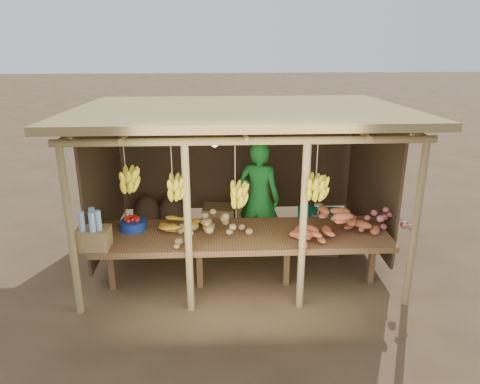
{
  "coord_description": "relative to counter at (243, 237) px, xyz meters",
  "views": [
    {
      "loc": [
        -0.31,
        -6.68,
        3.44
      ],
      "look_at": [
        0.0,
        0.0,
        1.05
      ],
      "focal_mm": 35.0,
      "sensor_mm": 36.0,
      "label": 1
    }
  ],
  "objects": [
    {
      "name": "potato_heap",
      "position": [
        -0.39,
        -0.16,
        0.24
      ],
      "size": [
        1.1,
        0.89,
        0.36
      ],
      "primitive_type": null,
      "rotation": [
        0.0,
        0.0,
        0.37
      ],
      "color": "#947C4C",
      "rests_on": "counter"
    },
    {
      "name": "bottle_box",
      "position": [
        -1.9,
        -0.34,
        0.26
      ],
      "size": [
        0.41,
        0.33,
        0.51
      ],
      "color": "olive",
      "rests_on": "counter"
    },
    {
      "name": "tomato_basin",
      "position": [
        -1.5,
        0.21,
        0.14
      ],
      "size": [
        0.36,
        0.36,
        0.19
      ],
      "rotation": [
        0.0,
        0.0,
        0.05
      ],
      "color": "navy",
      "rests_on": "counter"
    },
    {
      "name": "tarp_crate",
      "position": [
        1.27,
        1.06,
        -0.4
      ],
      "size": [
        0.78,
        0.7,
        0.83
      ],
      "color": "brown",
      "rests_on": "ground"
    },
    {
      "name": "ground",
      "position": [
        -0.0,
        0.95,
        -0.74
      ],
      "size": [
        60.0,
        60.0,
        0.0
      ],
      "primitive_type": "plane",
      "color": "brown",
      "rests_on": "ground"
    },
    {
      "name": "stall_structure",
      "position": [
        -0.05,
        0.83,
        1.16
      ],
      "size": [
        4.7,
        3.5,
        2.43
      ],
      "color": "#A38A54",
      "rests_on": "ground"
    },
    {
      "name": "sweet_potato_heap",
      "position": [
        1.23,
        -0.23,
        0.24
      ],
      "size": [
        1.27,
        1.02,
        0.36
      ],
      "primitive_type": null,
      "rotation": [
        0.0,
        0.0,
        -0.37
      ],
      "color": "#BF5731",
      "rests_on": "counter"
    },
    {
      "name": "carton_stack",
      "position": [
        0.08,
        1.85,
        -0.35
      ],
      "size": [
        1.2,
        0.5,
        0.88
      ],
      "color": "olive",
      "rests_on": "ground"
    },
    {
      "name": "vendor",
      "position": [
        0.3,
        1.07,
        0.17
      ],
      "size": [
        0.78,
        0.66,
        1.81
      ],
      "primitive_type": "imported",
      "rotation": [
        0.0,
        0.0,
        2.74
      ],
      "color": "#1A7527",
      "rests_on": "ground"
    },
    {
      "name": "counter",
      "position": [
        0.0,
        0.0,
        0.0
      ],
      "size": [
        3.9,
        1.05,
        0.8
      ],
      "color": "brown",
      "rests_on": "ground"
    },
    {
      "name": "burlap_sacks",
      "position": [
        -1.4,
        2.15,
        -0.45
      ],
      "size": [
        0.94,
        0.49,
        0.66
      ],
      "color": "#4B3723",
      "rests_on": "ground"
    },
    {
      "name": "onion_heap",
      "position": [
        1.9,
        -0.0,
        0.24
      ],
      "size": [
        0.97,
        0.71,
        0.36
      ],
      "primitive_type": null,
      "rotation": [
        0.0,
        0.0,
        0.23
      ],
      "color": "#B25659",
      "rests_on": "counter"
    },
    {
      "name": "banana_pile",
      "position": [
        -0.8,
        0.13,
        0.24
      ],
      "size": [
        0.65,
        0.42,
        0.35
      ],
      "primitive_type": null,
      "rotation": [
        0.0,
        0.0,
        0.08
      ],
      "color": "gold",
      "rests_on": "counter"
    }
  ]
}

